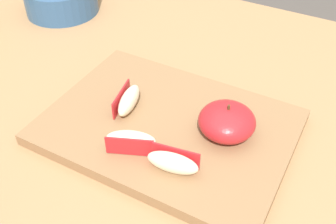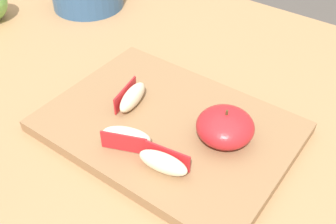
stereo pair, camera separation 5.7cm
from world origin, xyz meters
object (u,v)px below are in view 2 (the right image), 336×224
apple_wedge_back (163,162)px  apple_half_skin_up (225,127)px  apple_wedge_middle (127,137)px  apple_wedge_near_knife (132,97)px  cutting_board (168,127)px

apple_wedge_back → apple_half_skin_up: bearing=71.0°
apple_wedge_middle → apple_wedge_near_knife: 0.09m
cutting_board → apple_wedge_back: bearing=-57.5°
cutting_board → apple_wedge_back: size_ratio=5.00×
apple_wedge_near_knife → apple_wedge_back: (0.12, -0.08, 0.00)m
cutting_board → apple_wedge_middle: apple_wedge_middle is taller
apple_wedge_middle → apple_wedge_back: same height
apple_wedge_near_knife → apple_wedge_back: same height
cutting_board → apple_wedge_middle: (-0.02, -0.07, 0.02)m
apple_half_skin_up → apple_wedge_middle: apple_half_skin_up is taller
apple_half_skin_up → apple_wedge_back: 0.10m
apple_wedge_middle → apple_wedge_back: size_ratio=1.01×
cutting_board → apple_half_skin_up: apple_half_skin_up is taller
apple_half_skin_up → apple_wedge_middle: 0.13m
cutting_board → apple_wedge_middle: 0.08m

